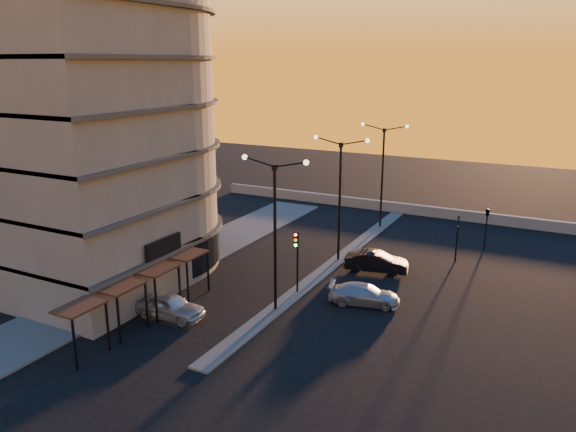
% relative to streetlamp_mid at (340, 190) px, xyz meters
% --- Properties ---
extents(ground, '(120.00, 120.00, 0.00)m').
position_rel_streetlamp_mid_xyz_m(ground, '(0.00, -10.00, -5.59)').
color(ground, black).
rests_on(ground, ground).
extents(sidewalk_west, '(5.00, 40.00, 0.12)m').
position_rel_streetlamp_mid_xyz_m(sidewalk_west, '(-10.50, -6.00, -5.53)').
color(sidewalk_west, '#535250').
rests_on(sidewalk_west, ground).
extents(median, '(1.20, 36.00, 0.12)m').
position_rel_streetlamp_mid_xyz_m(median, '(0.00, 0.00, -5.53)').
color(median, '#535250').
rests_on(median, ground).
extents(parapet, '(44.00, 0.50, 1.00)m').
position_rel_streetlamp_mid_xyz_m(parapet, '(2.00, 16.00, -5.09)').
color(parapet, slate).
rests_on(parapet, ground).
extents(building, '(14.35, 17.08, 25.00)m').
position_rel_streetlamp_mid_xyz_m(building, '(-14.00, -9.97, 6.32)').
color(building, slate).
rests_on(building, ground).
extents(streetlamp_near, '(4.32, 0.32, 9.51)m').
position_rel_streetlamp_mid_xyz_m(streetlamp_near, '(0.00, -10.00, 0.00)').
color(streetlamp_near, black).
rests_on(streetlamp_near, ground).
extents(streetlamp_mid, '(4.32, 0.32, 9.51)m').
position_rel_streetlamp_mid_xyz_m(streetlamp_mid, '(0.00, 0.00, 0.00)').
color(streetlamp_mid, black).
rests_on(streetlamp_mid, ground).
extents(streetlamp_far, '(4.32, 0.32, 9.51)m').
position_rel_streetlamp_mid_xyz_m(streetlamp_far, '(0.00, 10.00, 0.00)').
color(streetlamp_far, black).
rests_on(streetlamp_far, ground).
extents(traffic_light_main, '(0.28, 0.44, 4.25)m').
position_rel_streetlamp_mid_xyz_m(traffic_light_main, '(0.00, -7.13, -2.70)').
color(traffic_light_main, black).
rests_on(traffic_light_main, ground).
extents(signal_east_a, '(0.13, 0.16, 3.60)m').
position_rel_streetlamp_mid_xyz_m(signal_east_a, '(8.00, 4.00, -3.66)').
color(signal_east_a, black).
rests_on(signal_east_a, ground).
extents(signal_east_b, '(0.42, 1.99, 3.60)m').
position_rel_streetlamp_mid_xyz_m(signal_east_b, '(9.50, 8.00, -2.49)').
color(signal_east_b, black).
rests_on(signal_east_b, ground).
extents(car_hatchback, '(4.47, 2.04, 1.49)m').
position_rel_streetlamp_mid_xyz_m(car_hatchback, '(-5.14, -13.77, -4.85)').
color(car_hatchback, '#B4B8BC').
rests_on(car_hatchback, ground).
extents(car_sedan, '(4.76, 2.53, 1.49)m').
position_rel_streetlamp_mid_xyz_m(car_sedan, '(3.31, -0.83, -4.85)').
color(car_sedan, black).
rests_on(car_sedan, ground).
extents(car_wagon, '(4.73, 2.83, 1.28)m').
position_rel_streetlamp_mid_xyz_m(car_wagon, '(4.50, -6.60, -4.95)').
color(car_wagon, '#A5A8AD').
rests_on(car_wagon, ground).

